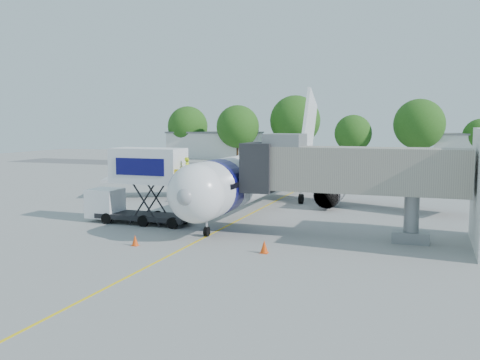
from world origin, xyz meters
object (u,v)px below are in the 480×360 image
(jet_bridge, at_px, (338,170))
(catering_hiloader, at_px, (141,186))
(ground_tug, at_px, (147,248))
(aircraft, at_px, (268,172))

(jet_bridge, height_order, catering_hiloader, jet_bridge)
(jet_bridge, bearing_deg, ground_tug, -134.48)
(catering_hiloader, bearing_deg, aircraft, 60.61)
(aircraft, relative_size, jet_bridge, 2.71)
(jet_bridge, bearing_deg, aircraft, 125.70)
(aircraft, bearing_deg, jet_bridge, -54.30)
(ground_tug, bearing_deg, catering_hiloader, 135.34)
(aircraft, xyz_separation_m, catering_hiloader, (-6.27, -11.12, -0.19))
(aircraft, distance_m, jet_bridge, 13.77)
(aircraft, bearing_deg, ground_tug, -92.19)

